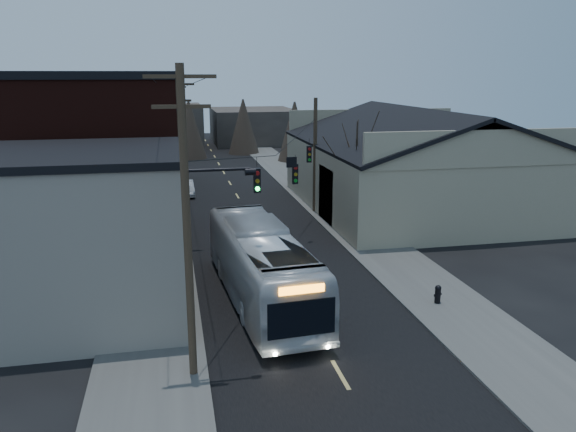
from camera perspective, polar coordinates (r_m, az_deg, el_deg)
name	(u,v)px	position (r m, az deg, el deg)	size (l,w,h in m)	color
ground	(359,407)	(18.76, 7.22, -18.73)	(160.00, 160.00, 0.00)	black
road_surface	(240,201)	(46.26, -4.88, 1.52)	(9.00, 110.00, 0.02)	black
sidewalk_left	(159,204)	(45.94, -12.95, 1.18)	(4.00, 110.00, 0.12)	#474744
sidewalk_right	(317,197)	(47.45, 2.94, 1.94)	(4.00, 110.00, 0.12)	#474744
building_clapboard	(87,238)	(24.98, -19.72, -2.10)	(8.00, 8.00, 7.00)	slate
building_brick	(92,163)	(35.49, -19.26, 5.08)	(10.00, 12.00, 10.00)	black
building_left_far	(123,152)	(51.40, -16.44, 6.23)	(9.00, 14.00, 7.00)	#342E29
warehouse	(415,173)	(44.48, 12.79, 4.24)	(16.16, 20.60, 7.73)	gray
building_far_left	(165,127)	(80.13, -12.39, 8.81)	(10.00, 12.00, 6.00)	#342E29
building_far_right	(253,126)	(86.05, -3.58, 9.13)	(12.00, 14.00, 5.00)	#342E29
bare_tree	(356,176)	(37.36, 6.91, 4.03)	(0.40, 0.40, 7.20)	black
utility_lines	(204,152)	(39.36, -8.49, 6.49)	(11.24, 45.28, 10.50)	#382B1E
bus	(261,265)	(25.65, -2.72, -5.00)	(2.89, 12.36, 3.44)	silver
parked_car	(186,188)	(48.93, -10.36, 2.79)	(1.34, 3.85, 1.27)	#A7AAAF
fire_hydrant	(438,293)	(26.39, 14.98, -7.60)	(0.41, 0.29, 0.84)	black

